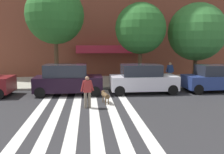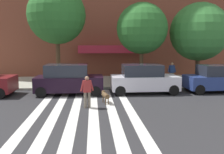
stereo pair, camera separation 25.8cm
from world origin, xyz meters
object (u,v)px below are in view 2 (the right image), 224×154
(pedestrian_dog_walker, at_px, (87,90))
(parked_car_behind_first, at_px, (69,80))
(pedestrian_bystander, at_px, (172,71))
(street_tree_nearest, at_px, (57,15))
(street_tree_further, at_px, (199,32))
(parked_car_third_in_line, at_px, (144,79))
(parked_car_fourth_in_line, at_px, (219,79))
(street_tree_middle, at_px, (142,29))
(dog_on_leash, at_px, (105,95))

(pedestrian_dog_walker, bearing_deg, parked_car_behind_first, 110.44)
(pedestrian_bystander, bearing_deg, street_tree_nearest, 178.78)
(street_tree_further, bearing_deg, parked_car_behind_first, -163.80)
(pedestrian_bystander, bearing_deg, street_tree_further, -1.83)
(parked_car_third_in_line, height_order, pedestrian_bystander, parked_car_third_in_line)
(street_tree_further, height_order, pedestrian_bystander, street_tree_further)
(parked_car_fourth_in_line, distance_m, pedestrian_bystander, 3.75)
(street_tree_middle, xyz_separation_m, pedestrian_bystander, (2.59, 0.55, -3.29))
(parked_car_third_in_line, bearing_deg, street_tree_further, 30.06)
(pedestrian_bystander, bearing_deg, parked_car_fourth_in_line, -51.58)
(street_tree_nearest, bearing_deg, parked_car_behind_first, -70.84)
(pedestrian_dog_walker, height_order, pedestrian_bystander, pedestrian_bystander)
(street_tree_further, bearing_deg, pedestrian_bystander, 178.17)
(dog_on_leash, bearing_deg, pedestrian_dog_walker, -138.58)
(parked_car_behind_first, relative_size, dog_on_leash, 3.78)
(parked_car_fourth_in_line, xyz_separation_m, street_tree_nearest, (-11.24, 3.12, 4.48))
(parked_car_third_in_line, height_order, street_tree_further, street_tree_further)
(street_tree_middle, distance_m, pedestrian_bystander, 4.22)
(parked_car_third_in_line, height_order, street_tree_middle, street_tree_middle)
(parked_car_behind_first, height_order, parked_car_third_in_line, parked_car_behind_first)
(parked_car_fourth_in_line, bearing_deg, street_tree_nearest, 164.47)
(dog_on_leash, bearing_deg, street_tree_further, 35.06)
(parked_car_third_in_line, relative_size, parked_car_fourth_in_line, 0.93)
(pedestrian_dog_walker, relative_size, dog_on_leash, 1.44)
(parked_car_behind_first, height_order, pedestrian_bystander, parked_car_behind_first)
(street_tree_middle, height_order, pedestrian_dog_walker, street_tree_middle)
(parked_car_fourth_in_line, relative_size, street_tree_nearest, 0.64)
(street_tree_further, xyz_separation_m, pedestrian_dog_walker, (-8.62, -6.22, -3.24))
(street_tree_middle, bearing_deg, parked_car_third_in_line, -97.80)
(pedestrian_bystander, bearing_deg, parked_car_behind_first, -159.46)
(dog_on_leash, height_order, pedestrian_bystander, pedestrian_bystander)
(parked_car_behind_first, height_order, street_tree_further, street_tree_further)
(parked_car_behind_first, relative_size, parked_car_third_in_line, 0.98)
(parked_car_behind_first, bearing_deg, pedestrian_dog_walker, -69.56)
(street_tree_nearest, height_order, street_tree_middle, street_tree_nearest)
(street_tree_nearest, relative_size, street_tree_further, 1.18)
(pedestrian_dog_walker, distance_m, dog_on_leash, 1.39)
(parked_car_third_in_line, relative_size, pedestrian_dog_walker, 2.67)
(parked_car_third_in_line, xyz_separation_m, street_tree_further, (4.96, 2.87, 3.24))
(street_tree_nearest, height_order, pedestrian_bystander, street_tree_nearest)
(dog_on_leash, bearing_deg, parked_car_third_in_line, 42.88)
(street_tree_nearest, bearing_deg, parked_car_fourth_in_line, -15.53)
(parked_car_behind_first, distance_m, parked_car_third_in_line, 4.91)
(parked_car_fourth_in_line, relative_size, street_tree_middle, 0.77)
(street_tree_nearest, distance_m, dog_on_leash, 8.17)
(parked_car_behind_first, xyz_separation_m, street_tree_further, (9.87, 2.87, 3.21))
(street_tree_middle, bearing_deg, pedestrian_bystander, 11.91)
(parked_car_third_in_line, xyz_separation_m, parked_car_fourth_in_line, (5.24, -0.00, -0.05))
(parked_car_third_in_line, relative_size, dog_on_leash, 3.86)
(parked_car_fourth_in_line, height_order, street_tree_further, street_tree_further)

